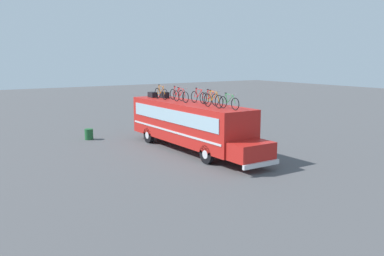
{
  "coord_description": "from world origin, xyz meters",
  "views": [
    {
      "loc": [
        21.65,
        -14.04,
        5.76
      ],
      "look_at": [
        0.43,
        0.0,
        1.45
      ],
      "focal_mm": 38.88,
      "sensor_mm": 36.0,
      "label": 1
    }
  ],
  "objects_px": {
    "rooftop_bicycle_1": "(161,93)",
    "trash_bin": "(89,134)",
    "rooftop_bicycle_5": "(210,98)",
    "rooftop_bicycle_4": "(199,97)",
    "rooftop_bicycle_2": "(177,94)",
    "bus": "(191,123)",
    "luggage_bag_2": "(165,95)",
    "luggage_bag_1": "(153,95)",
    "rooftop_bicycle_7": "(229,102)",
    "rooftop_bicycle_3": "(181,96)",
    "rooftop_bicycle_6": "(213,100)"
  },
  "relations": [
    {
      "from": "rooftop_bicycle_7",
      "to": "rooftop_bicycle_5",
      "type": "bearing_deg",
      "value": 170.15
    },
    {
      "from": "rooftop_bicycle_2",
      "to": "rooftop_bicycle_4",
      "type": "relative_size",
      "value": 1.04
    },
    {
      "from": "rooftop_bicycle_5",
      "to": "bus",
      "type": "bearing_deg",
      "value": -167.46
    },
    {
      "from": "bus",
      "to": "rooftop_bicycle_7",
      "type": "distance_m",
      "value": 4.18
    },
    {
      "from": "luggage_bag_1",
      "to": "rooftop_bicycle_7",
      "type": "xyz_separation_m",
      "value": [
        8.36,
        0.19,
        0.19
      ]
    },
    {
      "from": "bus",
      "to": "rooftop_bicycle_1",
      "type": "height_order",
      "value": "rooftop_bicycle_1"
    },
    {
      "from": "rooftop_bicycle_2",
      "to": "trash_bin",
      "type": "relative_size",
      "value": 2.3
    },
    {
      "from": "rooftop_bicycle_4",
      "to": "rooftop_bicycle_7",
      "type": "bearing_deg",
      "value": -5.7
    },
    {
      "from": "luggage_bag_2",
      "to": "rooftop_bicycle_4",
      "type": "distance_m",
      "value": 4.09
    },
    {
      "from": "trash_bin",
      "to": "rooftop_bicycle_3",
      "type": "bearing_deg",
      "value": 32.12
    },
    {
      "from": "luggage_bag_2",
      "to": "rooftop_bicycle_3",
      "type": "relative_size",
      "value": 0.36
    },
    {
      "from": "luggage_bag_2",
      "to": "rooftop_bicycle_7",
      "type": "bearing_deg",
      "value": -2.18
    },
    {
      "from": "rooftop_bicycle_1",
      "to": "rooftop_bicycle_3",
      "type": "xyz_separation_m",
      "value": [
        2.25,
        0.16,
        -0.02
      ]
    },
    {
      "from": "rooftop_bicycle_6",
      "to": "trash_bin",
      "type": "bearing_deg",
      "value": -158.13
    },
    {
      "from": "luggage_bag_2",
      "to": "rooftop_bicycle_3",
      "type": "bearing_deg",
      "value": -9.66
    },
    {
      "from": "rooftop_bicycle_4",
      "to": "rooftop_bicycle_3",
      "type": "bearing_deg",
      "value": -155.12
    },
    {
      "from": "rooftop_bicycle_5",
      "to": "rooftop_bicycle_7",
      "type": "xyz_separation_m",
      "value": [
        2.25,
        -0.39,
        -0.01
      ]
    },
    {
      "from": "luggage_bag_2",
      "to": "rooftop_bicycle_1",
      "type": "relative_size",
      "value": 0.37
    },
    {
      "from": "rooftop_bicycle_4",
      "to": "trash_bin",
      "type": "bearing_deg",
      "value": -148.97
    },
    {
      "from": "rooftop_bicycle_1",
      "to": "rooftop_bicycle_2",
      "type": "relative_size",
      "value": 1.0
    },
    {
      "from": "rooftop_bicycle_2",
      "to": "rooftop_bicycle_7",
      "type": "distance_m",
      "value": 5.7
    },
    {
      "from": "rooftop_bicycle_1",
      "to": "rooftop_bicycle_4",
      "type": "xyz_separation_m",
      "value": [
        3.43,
        0.7,
        -0.01
      ]
    },
    {
      "from": "luggage_bag_1",
      "to": "rooftop_bicycle_7",
      "type": "bearing_deg",
      "value": 1.29
    },
    {
      "from": "rooftop_bicycle_1",
      "to": "rooftop_bicycle_2",
      "type": "xyz_separation_m",
      "value": [
        1.13,
        0.55,
        -0.01
      ]
    },
    {
      "from": "luggage_bag_1",
      "to": "trash_bin",
      "type": "distance_m",
      "value": 5.37
    },
    {
      "from": "rooftop_bicycle_5",
      "to": "rooftop_bicycle_6",
      "type": "height_order",
      "value": "rooftop_bicycle_6"
    },
    {
      "from": "bus",
      "to": "luggage_bag_2",
      "type": "relative_size",
      "value": 18.64
    },
    {
      "from": "rooftop_bicycle_1",
      "to": "rooftop_bicycle_6",
      "type": "relative_size",
      "value": 0.97
    },
    {
      "from": "luggage_bag_1",
      "to": "rooftop_bicycle_1",
      "type": "distance_m",
      "value": 1.56
    },
    {
      "from": "luggage_bag_1",
      "to": "rooftop_bicycle_6",
      "type": "relative_size",
      "value": 0.4
    },
    {
      "from": "trash_bin",
      "to": "rooftop_bicycle_5",
      "type": "bearing_deg",
      "value": 27.78
    },
    {
      "from": "rooftop_bicycle_4",
      "to": "trash_bin",
      "type": "relative_size",
      "value": 2.21
    },
    {
      "from": "bus",
      "to": "trash_bin",
      "type": "relative_size",
      "value": 15.84
    },
    {
      "from": "luggage_bag_2",
      "to": "rooftop_bicycle_1",
      "type": "bearing_deg",
      "value": -44.73
    },
    {
      "from": "rooftop_bicycle_2",
      "to": "rooftop_bicycle_5",
      "type": "distance_m",
      "value": 3.45
    },
    {
      "from": "rooftop_bicycle_5",
      "to": "rooftop_bicycle_4",
      "type": "bearing_deg",
      "value": -177.38
    },
    {
      "from": "rooftop_bicycle_1",
      "to": "luggage_bag_1",
      "type": "bearing_deg",
      "value": 173.38
    },
    {
      "from": "luggage_bag_2",
      "to": "rooftop_bicycle_4",
      "type": "height_order",
      "value": "rooftop_bicycle_4"
    },
    {
      "from": "luggage_bag_1",
      "to": "rooftop_bicycle_2",
      "type": "bearing_deg",
      "value": 7.86
    },
    {
      "from": "rooftop_bicycle_2",
      "to": "rooftop_bicycle_7",
      "type": "xyz_separation_m",
      "value": [
        5.7,
        -0.18,
        -0.02
      ]
    },
    {
      "from": "rooftop_bicycle_6",
      "to": "luggage_bag_2",
      "type": "bearing_deg",
      "value": 175.43
    },
    {
      "from": "bus",
      "to": "rooftop_bicycle_4",
      "type": "height_order",
      "value": "rooftop_bicycle_4"
    },
    {
      "from": "luggage_bag_2",
      "to": "rooftop_bicycle_2",
      "type": "bearing_deg",
      "value": -3.37
    },
    {
      "from": "rooftop_bicycle_2",
      "to": "luggage_bag_1",
      "type": "bearing_deg",
      "value": -172.14
    },
    {
      "from": "rooftop_bicycle_1",
      "to": "trash_bin",
      "type": "relative_size",
      "value": 2.3
    },
    {
      "from": "rooftop_bicycle_4",
      "to": "luggage_bag_1",
      "type": "bearing_deg",
      "value": -173.94
    },
    {
      "from": "rooftop_bicycle_2",
      "to": "trash_bin",
      "type": "xyz_separation_m",
      "value": [
        -5.06,
        -4.27,
        -3.01
      ]
    },
    {
      "from": "bus",
      "to": "rooftop_bicycle_1",
      "type": "relative_size",
      "value": 6.89
    },
    {
      "from": "luggage_bag_1",
      "to": "rooftop_bicycle_7",
      "type": "height_order",
      "value": "rooftop_bicycle_7"
    },
    {
      "from": "rooftop_bicycle_5",
      "to": "rooftop_bicycle_6",
      "type": "bearing_deg",
      "value": -28.66
    }
  ]
}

